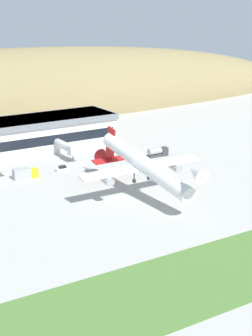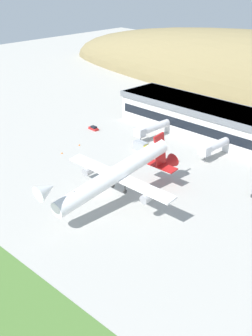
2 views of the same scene
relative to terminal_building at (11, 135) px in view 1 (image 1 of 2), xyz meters
The scene contains 9 objects.
ground_plane 57.45m from the terminal_building, 84.03° to the right, with size 440.92×440.92×0.00m, color #ADAAA3.
grass_strip_foreground 101.62m from the terminal_building, 86.65° to the right, with size 396.83×22.67×0.08m, color #4C7533.
hill_backdrop 70.54m from the terminal_building, 70.69° to the left, with size 346.33×62.56×56.98m, color olive.
terminal_building is the anchor object (origin of this frame).
jetway_1 20.47m from the terminal_building, 51.56° to the right, with size 3.38×13.31×5.43m.
cargo_airplane 59.94m from the terminal_building, 77.17° to the right, with size 35.67×46.52×12.57m.
service_car_1 27.78m from the terminal_building, 78.54° to the right, with size 3.80×1.92×1.67m.
fuel_truck 28.58m from the terminal_building, 103.85° to the right, with size 7.37×2.85×3.07m.
box_truck 48.87m from the terminal_building, 36.55° to the right, with size 7.29×2.25×3.02m.
Camera 1 is at (-70.66, -116.18, 50.24)m, focal length 60.00 mm.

